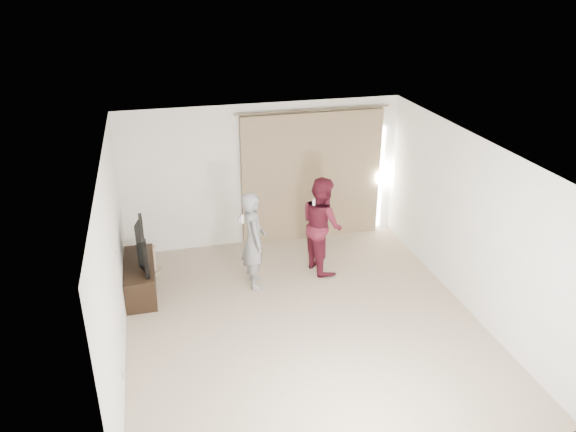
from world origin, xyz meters
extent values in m
plane|color=tan|center=(0.00, 0.00, 0.00)|extent=(5.50, 5.50, 0.00)
cube|color=white|center=(0.00, 2.75, 1.30)|extent=(5.00, 0.04, 2.60)
cube|color=white|center=(-2.50, 0.00, 1.30)|extent=(0.04, 5.50, 2.60)
cube|color=silver|center=(-2.48, 0.40, 1.20)|extent=(0.02, 0.08, 0.12)
cube|color=silver|center=(-2.48, -0.90, 0.30)|extent=(0.02, 0.08, 0.12)
cube|color=white|center=(0.00, 0.00, 2.60)|extent=(5.00, 5.50, 0.01)
cube|color=#8E7C57|center=(0.90, 2.68, 1.20)|extent=(2.60, 0.10, 2.40)
cylinder|color=brown|center=(0.90, 2.68, 2.44)|extent=(2.80, 0.03, 0.03)
cube|color=white|center=(2.26, 2.72, 1.05)|extent=(0.08, 0.04, 2.00)
cube|color=black|center=(-2.27, 1.44, 0.25)|extent=(0.45, 1.31, 0.50)
imported|color=black|center=(-2.27, 1.44, 0.81)|extent=(0.20, 1.07, 0.62)
cylinder|color=#9D866C|center=(-2.10, 2.02, 0.03)|extent=(0.36, 0.36, 0.06)
cylinder|color=#9D866C|center=(-2.10, 2.02, 0.27)|extent=(0.20, 0.20, 0.42)
imported|color=gray|center=(-0.48, 1.22, 0.80)|extent=(0.38, 0.59, 1.60)
cube|color=silver|center=(-0.66, 1.12, 1.23)|extent=(0.04, 0.04, 0.14)
cube|color=silver|center=(-0.66, 1.34, 1.12)|extent=(0.05, 0.05, 0.09)
imported|color=#551423|center=(0.72, 1.47, 0.82)|extent=(0.76, 0.90, 1.65)
cube|color=silver|center=(0.54, 1.37, 1.26)|extent=(0.04, 0.04, 0.14)
cube|color=silver|center=(0.54, 1.59, 1.15)|extent=(0.05, 0.05, 0.09)
camera|label=1|loc=(-1.87, -6.54, 4.78)|focal=35.00mm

